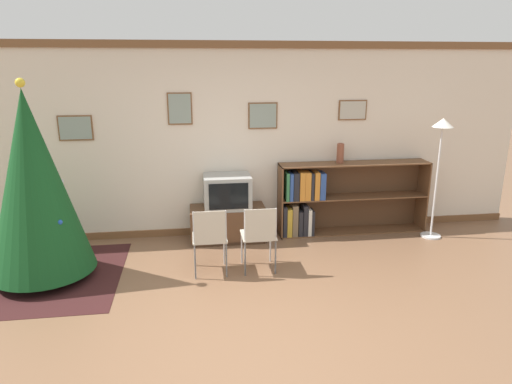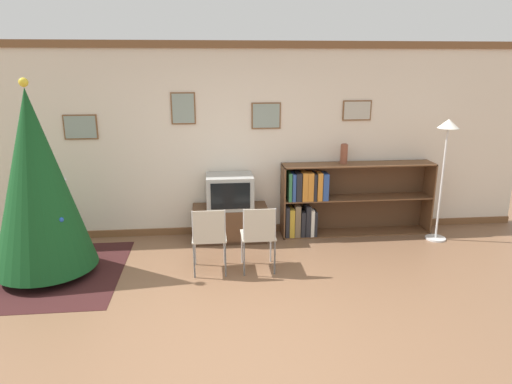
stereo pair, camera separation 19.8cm
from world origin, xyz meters
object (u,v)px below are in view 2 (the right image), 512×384
at_px(bookshelf, 328,200).
at_px(tv_console, 230,223).
at_px(christmas_tree, 37,182).
at_px(standing_lamp, 446,149).
at_px(folding_chair_left, 209,236).
at_px(folding_chair_right, 259,235).
at_px(television, 230,191).
at_px(vase, 344,154).

bearing_deg(bookshelf, tv_console, -176.79).
distance_m(christmas_tree, standing_lamp, 5.13).
height_order(folding_chair_left, folding_chair_right, same).
xyz_separation_m(christmas_tree, tv_console, (2.19, 0.89, -0.89)).
xyz_separation_m(tv_console, standing_lamp, (2.90, -0.29, 1.06)).
bearing_deg(christmas_tree, bookshelf, 15.04).
height_order(television, folding_chair_left, television).
bearing_deg(bookshelf, folding_chair_left, -146.02).
height_order(television, standing_lamp, standing_lamp).
bearing_deg(bookshelf, standing_lamp, -14.18).
height_order(folding_chair_right, bookshelf, bookshelf).
distance_m(folding_chair_left, standing_lamp, 3.39).
xyz_separation_m(tv_console, folding_chair_left, (-0.29, -1.08, 0.23)).
relative_size(tv_console, standing_lamp, 0.61).
distance_m(folding_chair_right, vase, 1.92).
bearing_deg(television, folding_chair_left, -105.09).
xyz_separation_m(tv_console, bookshelf, (1.42, 0.08, 0.27)).
distance_m(christmas_tree, bookshelf, 3.80).
bearing_deg(vase, christmas_tree, -165.32).
relative_size(television, standing_lamp, 0.38).
bearing_deg(vase, standing_lamp, -17.44).
distance_m(christmas_tree, folding_chair_right, 2.57).
relative_size(christmas_tree, bookshelf, 1.04).
height_order(christmas_tree, bookshelf, christmas_tree).
distance_m(christmas_tree, folding_chair_left, 2.02).
xyz_separation_m(tv_console, television, (-0.00, -0.00, 0.47)).
bearing_deg(television, tv_console, 90.00).
distance_m(folding_chair_left, folding_chair_right, 0.58).
xyz_separation_m(christmas_tree, folding_chair_right, (2.48, -0.18, -0.66)).
bearing_deg(standing_lamp, television, 174.27).
height_order(tv_console, television, television).
bearing_deg(standing_lamp, folding_chair_left, -166.25).
xyz_separation_m(folding_chair_right, standing_lamp, (2.61, 0.78, 0.83)).
bearing_deg(tv_console, folding_chair_right, -74.94).
bearing_deg(tv_console, vase, 3.80).
bearing_deg(standing_lamp, christmas_tree, -173.30).
height_order(christmas_tree, tv_console, christmas_tree).
bearing_deg(standing_lamp, tv_console, 174.22).
relative_size(folding_chair_left, standing_lamp, 0.48).
bearing_deg(bookshelf, vase, 7.95).
relative_size(folding_chair_left, vase, 2.90).
bearing_deg(folding_chair_left, television, 74.91).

